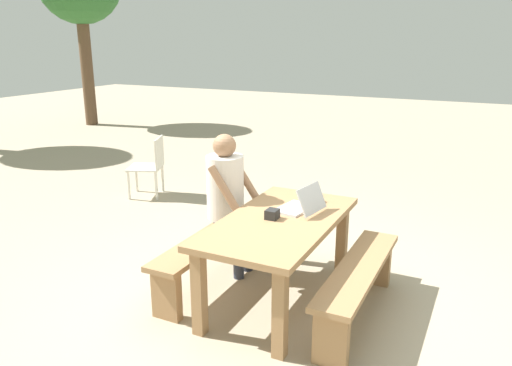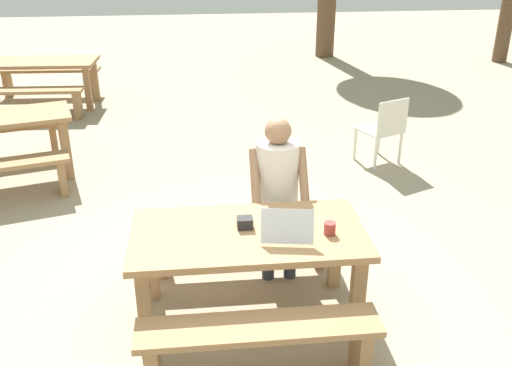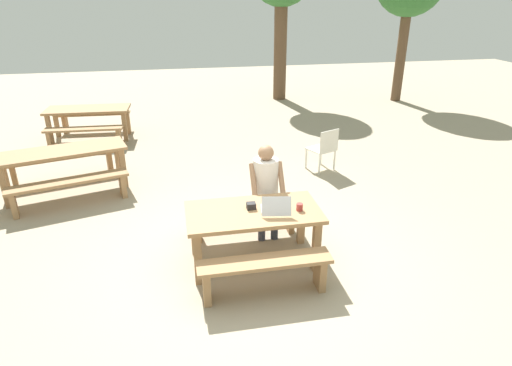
% 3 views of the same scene
% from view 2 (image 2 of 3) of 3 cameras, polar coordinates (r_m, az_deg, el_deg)
% --- Properties ---
extents(ground_plane, '(30.00, 30.00, 0.00)m').
position_cam_2_polar(ground_plane, '(4.37, -0.72, -13.13)').
color(ground_plane, tan).
extents(picnic_table_front, '(1.63, 0.85, 0.73)m').
position_cam_2_polar(picnic_table_front, '(4.03, -0.76, -6.23)').
color(picnic_table_front, '#9E754C').
rests_on(picnic_table_front, ground).
extents(bench_near, '(1.50, 0.30, 0.45)m').
position_cam_2_polar(bench_near, '(3.65, 0.29, -15.44)').
color(bench_near, '#9E754C').
rests_on(bench_near, ground).
extents(bench_far, '(1.50, 0.30, 0.45)m').
position_cam_2_polar(bench_far, '(4.74, -1.51, -4.99)').
color(bench_far, '#9E754C').
rests_on(bench_far, ground).
extents(laptop, '(0.40, 0.38, 0.23)m').
position_cam_2_polar(laptop, '(3.89, 3.13, -4.53)').
color(laptop, silver).
rests_on(laptop, picnic_table_front).
extents(small_pouch, '(0.11, 0.09, 0.08)m').
position_cam_2_polar(small_pouch, '(4.00, -1.11, -3.98)').
color(small_pouch, black).
rests_on(small_pouch, picnic_table_front).
extents(coffee_mug, '(0.08, 0.08, 0.09)m').
position_cam_2_polar(coffee_mug, '(3.94, 7.37, -4.52)').
color(coffee_mug, '#99332D').
rests_on(coffee_mug, picnic_table_front).
extents(person_seated, '(0.45, 0.43, 1.32)m').
position_cam_2_polar(person_seated, '(4.54, 2.18, -0.11)').
color(person_seated, '#333847').
rests_on(person_seated, ground).
extents(plastic_chair, '(0.58, 0.58, 0.82)m').
position_cam_2_polar(plastic_chair, '(6.94, 12.62, 5.29)').
color(plastic_chair, silver).
rests_on(plastic_chair, ground).
extents(picnic_table_rear, '(1.85, 0.84, 0.72)m').
position_cam_2_polar(picnic_table_rear, '(9.59, -21.06, 10.67)').
color(picnic_table_rear, '#9E754C').
rests_on(picnic_table_rear, ground).
extents(bench_rear_south, '(1.65, 0.38, 0.45)m').
position_cam_2_polar(bench_rear_south, '(9.07, -21.90, 7.98)').
color(bench_rear_south, '#9E754C').
rests_on(bench_rear_south, ground).
extents(bench_rear_north, '(1.65, 0.38, 0.45)m').
position_cam_2_polar(bench_rear_north, '(10.24, -19.84, 10.07)').
color(bench_rear_north, '#9E754C').
rests_on(bench_rear_north, ground).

